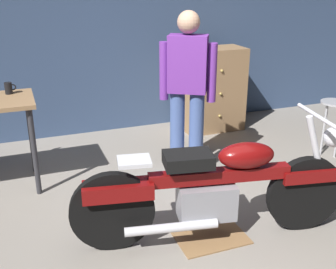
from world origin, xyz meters
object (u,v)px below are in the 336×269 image
Objects in this scene: person_standing at (187,87)px; shop_stool at (334,113)px; motorcycle at (215,188)px; wooden_dresser at (213,90)px; mug_black_matte at (9,88)px.

person_standing is 2.61× the size of shop_stool.
person_standing is (0.27, 1.20, 0.48)m from motorcycle.
shop_stool is (1.75, -0.17, -0.43)m from person_standing.
wooden_dresser is at bearing 74.68° from motorcycle.
mug_black_matte is at bearing 169.45° from shop_stool.
motorcycle is at bearing 108.00° from person_standing.
motorcycle is 3.38× the size of shop_stool.
motorcycle is 1.97× the size of wooden_dresser.
motorcycle is 1.30× the size of person_standing.
wooden_dresser is 2.63m from mug_black_matte.
mug_black_matte reaches higher than shop_stool.
motorcycle is 2.56m from wooden_dresser.
shop_stool is 1.56m from wooden_dresser.
motorcycle is at bearing -116.00° from wooden_dresser.
person_standing reaches higher than wooden_dresser.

